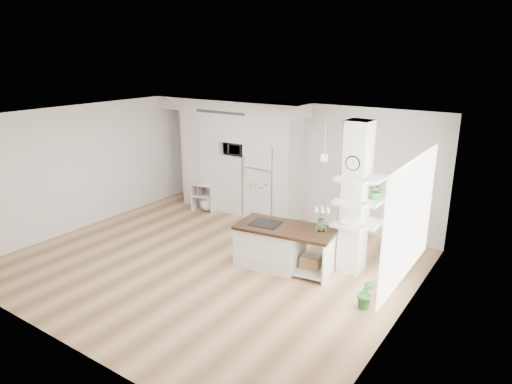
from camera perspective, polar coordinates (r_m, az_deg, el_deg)
floor at (r=8.65m, az=-5.85°, el=-8.77°), size 7.00×6.00×0.01m
room at (r=8.02m, az=-6.25°, el=3.24°), size 7.04×6.04×2.72m
cabinet_wall at (r=11.01m, az=-3.00°, el=5.27°), size 4.00×0.71×2.70m
refrigerator at (r=10.66m, az=1.06°, el=1.39°), size 0.78×0.69×1.75m
column at (r=7.92m, az=12.63°, el=-1.05°), size 0.69×0.90×2.70m
window at (r=6.81m, az=18.69°, el=-3.28°), size 0.00×2.40×2.40m
pendant_light at (r=7.13m, az=5.00°, el=3.71°), size 0.12×0.12×0.10m
kitchen_island at (r=8.34m, az=2.51°, el=-6.56°), size 1.86×1.07×1.36m
bookshelf at (r=11.29m, az=-6.37°, el=-0.85°), size 0.63×0.43×0.69m
floor_plant_a at (r=7.28m, az=13.63°, el=-12.19°), size 0.35×0.31×0.53m
floor_plant_b at (r=8.71m, az=17.59°, el=-7.51°), size 0.37×0.37×0.51m
microwave at (r=10.86m, az=-2.42°, el=5.46°), size 0.54×0.37×0.30m
shelf_plant at (r=7.94m, az=14.84°, el=0.14°), size 0.27×0.23×0.30m
decor_bowl at (r=7.86m, az=11.30°, el=-3.82°), size 0.22×0.22×0.05m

